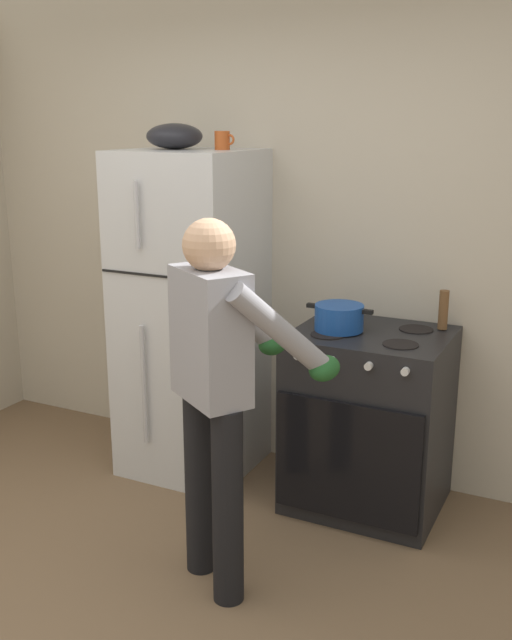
% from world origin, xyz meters
% --- Properties ---
extents(kitchen_wall_back, '(6.00, 0.10, 2.70)m').
position_xyz_m(kitchen_wall_back, '(0.00, 1.95, 1.35)').
color(kitchen_wall_back, beige).
rests_on(kitchen_wall_back, ground).
extents(refrigerator, '(0.68, 0.72, 1.81)m').
position_xyz_m(refrigerator, '(-0.51, 1.57, 0.90)').
color(refrigerator, silver).
rests_on(refrigerator, ground).
extents(stove_range, '(0.76, 0.67, 0.94)m').
position_xyz_m(stove_range, '(0.53, 1.56, 0.47)').
color(stove_range, black).
rests_on(stove_range, ground).
extents(person_cook, '(0.68, 0.73, 1.60)m').
position_xyz_m(person_cook, '(0.18, 0.64, 0.96)').
color(person_cook, black).
rests_on(person_cook, ground).
extents(red_pot, '(0.34, 0.24, 0.13)m').
position_xyz_m(red_pot, '(0.37, 1.52, 1.01)').
color(red_pot, '#19479E').
rests_on(red_pot, stove_range).
extents(coffee_mug, '(0.11, 0.08, 0.10)m').
position_xyz_m(coffee_mug, '(-0.33, 1.62, 1.86)').
color(coffee_mug, '#B24C1E').
rests_on(coffee_mug, refrigerator).
extents(pepper_mill, '(0.05, 0.05, 0.20)m').
position_xyz_m(pepper_mill, '(0.83, 1.77, 1.04)').
color(pepper_mill, brown).
rests_on(pepper_mill, stove_range).
extents(mixing_bowl, '(0.30, 0.30, 0.13)m').
position_xyz_m(mixing_bowl, '(-0.59, 1.57, 1.87)').
color(mixing_bowl, black).
rests_on(mixing_bowl, refrigerator).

